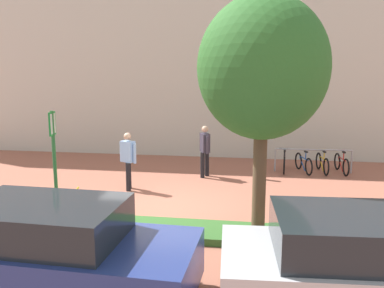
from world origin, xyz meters
name	(u,v)px	position (x,y,z in m)	size (l,w,h in m)	color
ground_plane	(162,208)	(0.00, 0.00, 0.00)	(60.00, 60.00, 0.00)	#9E5B47
building_facade	(200,33)	(0.00, 7.13, 5.00)	(28.00, 1.20, 10.00)	beige
planter_strip	(135,228)	(-0.25, -1.60, 0.08)	(7.00, 1.10, 0.16)	#336028
tree_sidewalk	(263,69)	(2.44, -1.53, 3.54)	(2.60, 2.60, 5.00)	brown
parking_sign_post	(54,153)	(-2.06, -1.60, 1.72)	(0.08, 0.36, 2.65)	#2D7238
bike_at_sign	(60,209)	(-2.08, -1.43, 0.35)	(1.66, 0.46, 0.86)	black
bike_rack_cluster	(313,162)	(4.34, 4.55, 0.35)	(2.66, 1.64, 0.83)	#99999E
bollard_steel	(256,165)	(2.39, 3.36, 0.45)	(0.16, 0.16, 0.90)	#ADADB2
person_suited_navy	(205,148)	(0.69, 3.33, 0.98)	(0.39, 0.56, 1.72)	black
person_shirt_blue	(128,157)	(-1.37, 1.50, 0.98)	(0.56, 0.43, 1.72)	black
car_navy_sedan	(53,253)	(-0.68, -4.39, 0.76)	(4.36, 2.13, 1.54)	navy
car_silver_sedan	(370,268)	(3.99, -4.15, 0.76)	(4.41, 2.25, 1.54)	#B7B7BC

